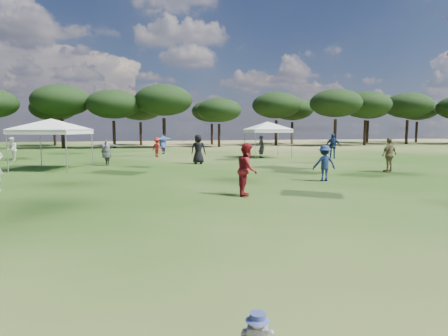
# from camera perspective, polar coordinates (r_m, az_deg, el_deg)

# --- Properties ---
(tree_line) EXTENTS (108.78, 17.63, 7.77)m
(tree_line) POSITION_cam_1_polar(r_m,az_deg,el_deg) (49.19, -10.57, 9.57)
(tree_line) COLOR black
(tree_line) RESTS_ON ground
(tent_left) EXTENTS (6.46, 6.46, 3.13)m
(tent_left) POSITION_cam_1_polar(r_m,az_deg,el_deg) (23.04, -24.83, 6.52)
(tent_left) COLOR gray
(tent_left) RESTS_ON ground
(tent_right) EXTENTS (6.24, 6.24, 3.13)m
(tent_right) POSITION_cam_1_polar(r_m,az_deg,el_deg) (29.84, 6.66, 6.78)
(tent_right) COLOR gray
(tent_right) RESTS_ON ground
(festival_crowd) EXTENTS (30.93, 23.55, 1.93)m
(festival_crowd) POSITION_cam_1_polar(r_m,az_deg,el_deg) (23.94, -14.27, 2.48)
(festival_crowd) COLOR navy
(festival_crowd) RESTS_ON ground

